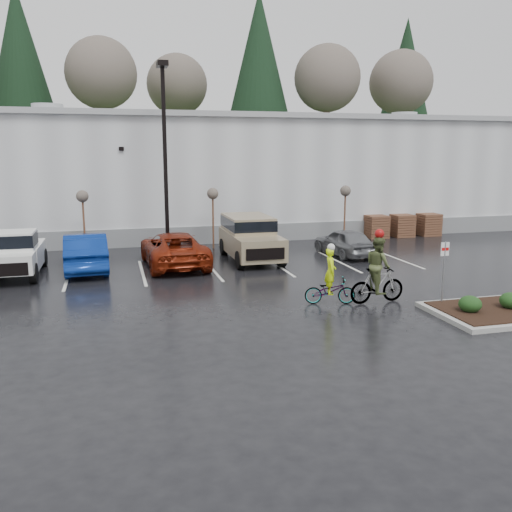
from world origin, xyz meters
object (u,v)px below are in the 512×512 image
object	(u,v)px
cyclist_hivis	(330,285)
sapling_west	(83,200)
car_blue	(86,252)
pallet_stack_a	(376,227)
lamppost	(165,138)
pallet_stack_c	(428,225)
pickup_white	(15,252)
car_grey	(345,242)
pallet_stack_b	(402,226)
cyclist_olive	(378,277)
car_red	(174,249)
suv_tan	(251,239)
sapling_mid	(213,197)
fire_lane_sign	(444,265)
sapling_east	(345,194)

from	to	relation	value
cyclist_hivis	sapling_west	bearing A→B (deg)	50.19
car_blue	pallet_stack_a	bearing A→B (deg)	-166.40
sapling_west	lamppost	bearing A→B (deg)	-14.04
pallet_stack_c	pickup_white	xyz separation A→B (m)	(-22.61, -5.04, 0.30)
car_grey	pallet_stack_b	bearing A→B (deg)	-148.26
pallet_stack_a	cyclist_olive	world-z (taller)	cyclist_olive
sapling_west	car_grey	size ratio (longest dim) A/B	0.80
car_red	pallet_stack_c	bearing A→B (deg)	-165.37
sapling_west	car_blue	size ratio (longest dim) A/B	0.64
pallet_stack_b	suv_tan	bearing A→B (deg)	-156.66
pallet_stack_b	car_blue	bearing A→B (deg)	-164.74
suv_tan	car_grey	xyz separation A→B (m)	(4.75, -0.09, -0.35)
car_blue	lamppost	bearing A→B (deg)	-145.75
pickup_white	sapling_mid	bearing A→B (deg)	23.92
pallet_stack_a	cyclist_hivis	distance (m)	14.92
fire_lane_sign	cyclist_olive	distance (m)	2.16
pallet_stack_a	car_red	distance (m)	13.47
lamppost	pallet_stack_a	xyz separation A→B (m)	(12.50, 2.00, -5.01)
car_grey	sapling_east	bearing A→B (deg)	-120.72
fire_lane_sign	cyclist_hivis	world-z (taller)	fire_lane_sign
sapling_west	pickup_white	size ratio (longest dim) A/B	0.62
pallet_stack_a	cyclist_hivis	size ratio (longest dim) A/B	0.65
lamppost	fire_lane_sign	distance (m)	14.78
sapling_west	pallet_stack_b	distance (m)	18.34
sapling_west	pallet_stack_a	size ratio (longest dim) A/B	2.37
sapling_east	car_red	size ratio (longest dim) A/B	0.58
sapling_east	suv_tan	xyz separation A→B (m)	(-6.36, -3.56, -1.70)
car_red	cyclist_olive	world-z (taller)	cyclist_olive
lamppost	fire_lane_sign	world-z (taller)	lamppost
lamppost	cyclist_hivis	xyz separation A→B (m)	(4.36, -10.50, -5.04)
sapling_mid	pallet_stack_c	size ratio (longest dim) A/B	2.37
sapling_west	pallet_stack_c	bearing A→B (deg)	2.86
car_blue	sapling_mid	bearing A→B (deg)	-151.35
cyclist_hivis	cyclist_olive	bearing A→B (deg)	-85.88
sapling_east	fire_lane_sign	distance (m)	13.06
lamppost	suv_tan	bearing A→B (deg)	-35.09
cyclist_hivis	car_grey	bearing A→B (deg)	-13.00
sapling_east	car_grey	bearing A→B (deg)	-113.82
suv_tan	pallet_stack_a	bearing A→B (deg)	27.21
car_blue	suv_tan	world-z (taller)	suv_tan
pallet_stack_a	car_grey	xyz separation A→B (m)	(-4.11, -4.64, 0.00)
cyclist_olive	car_red	bearing A→B (deg)	33.48
pallet_stack_b	suv_tan	size ratio (longest dim) A/B	0.26
suv_tan	sapling_mid	bearing A→B (deg)	107.75
suv_tan	car_grey	distance (m)	4.77
car_red	suv_tan	bearing A→B (deg)	-176.42
sapling_east	cyclist_hivis	distance (m)	12.98
car_blue	cyclist_olive	size ratio (longest dim) A/B	1.96
lamppost	cyclist_hivis	size ratio (longest dim) A/B	4.46
suv_tan	car_red	bearing A→B (deg)	-173.88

